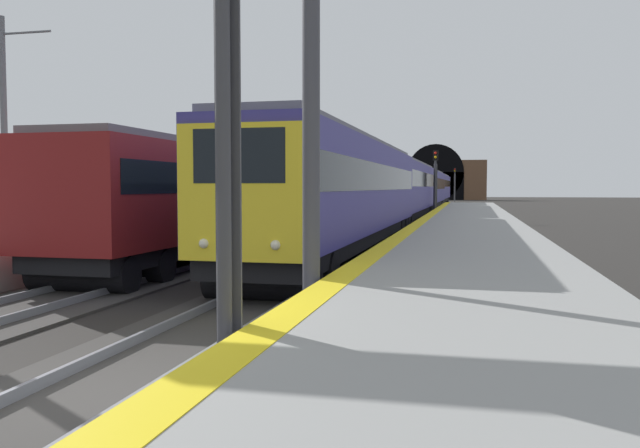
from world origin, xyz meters
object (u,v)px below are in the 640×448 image
object	(u,v)px
railway_signal_near	(223,83)
catenary_mast_near	(5,136)
railway_signal_far	(455,182)
railway_signal_mid	(435,180)
train_main_approaching	(418,188)
train_adjacent_platform	(296,192)
overhead_signal_gantry	(80,23)

from	to	relation	value
railway_signal_near	catenary_mast_near	size ratio (longest dim) A/B	0.72
railway_signal_far	railway_signal_mid	bearing A→B (deg)	0.00
train_main_approaching	train_adjacent_platform	distance (m)	23.19
train_main_approaching	railway_signal_far	xyz separation A→B (m)	(56.85, -1.81, 0.92)
train_adjacent_platform	overhead_signal_gantry	distance (m)	22.56
railway_signal_mid	overhead_signal_gantry	distance (m)	38.70
railway_signal_near	catenary_mast_near	distance (m)	18.39
train_adjacent_platform	railway_signal_mid	xyz separation A→B (m)	(16.18, -6.25, 0.81)
railway_signal_far	overhead_signal_gantry	bearing A→B (deg)	-2.27
train_main_approaching	railway_signal_mid	xyz separation A→B (m)	(-6.57, -1.81, 0.64)
railway_signal_mid	catenary_mast_near	size ratio (longest dim) A/B	0.63
railway_signal_near	railway_signal_far	bearing A→B (deg)	-180.00
catenary_mast_near	railway_signal_far	bearing A→B (deg)	-8.04
train_main_approaching	catenary_mast_near	xyz separation A→B (m)	(-35.72, 11.26, 1.85)
train_adjacent_platform	railway_signal_near	xyz separation A→B (m)	(-25.89, -6.25, 1.33)
train_main_approaching	railway_signal_far	size ratio (longest dim) A/B	15.09
railway_signal_far	train_adjacent_platform	bearing A→B (deg)	-4.49
train_main_approaching	railway_signal_far	distance (m)	56.89
railway_signal_far	train_main_approaching	bearing A→B (deg)	-1.82
overhead_signal_gantry	train_adjacent_platform	bearing A→B (deg)	5.71
railway_signal_near	railway_signal_far	world-z (taller)	railway_signal_near
train_adjacent_platform	catenary_mast_near	size ratio (longest dim) A/B	4.76
railway_signal_far	catenary_mast_near	bearing A→B (deg)	-8.04
train_adjacent_platform	overhead_signal_gantry	xyz separation A→B (m)	(-22.24, -2.22, 3.04)
train_main_approaching	catenary_mast_near	bearing A→B (deg)	-17.00
railway_signal_near	overhead_signal_gantry	distance (m)	5.70
railway_signal_near	railway_signal_mid	world-z (taller)	railway_signal_near
railway_signal_mid	catenary_mast_near	xyz separation A→B (m)	(-29.15, 13.07, 1.21)
train_adjacent_platform	railway_signal_far	bearing A→B (deg)	-3.78
railway_signal_mid	overhead_signal_gantry	bearing A→B (deg)	-5.99
railway_signal_near	railway_signal_far	xyz separation A→B (m)	(105.50, 0.00, -0.24)
overhead_signal_gantry	catenary_mast_near	xyz separation A→B (m)	(9.27, 9.04, -1.03)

